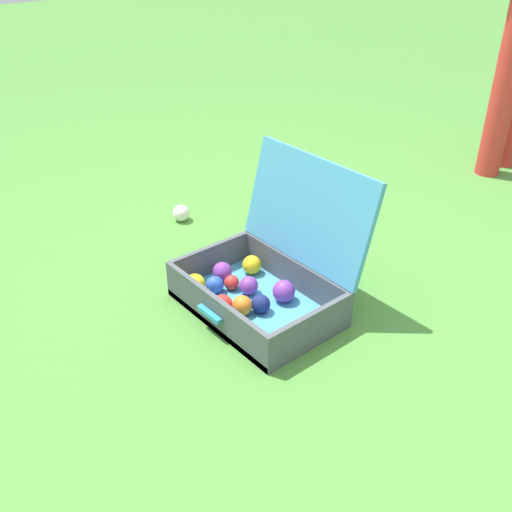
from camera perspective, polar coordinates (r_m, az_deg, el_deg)
The scene contains 3 objects.
ground_plane at distance 2.04m, azimuth 0.10°, elevation -4.62°, with size 16.00×16.00×0.00m, color #4C8C38.
open_suitcase at distance 1.98m, azimuth 0.87°, elevation -2.03°, with size 0.55×0.49×0.49m.
stray_ball_on_grass at distance 2.58m, azimuth -7.39°, elevation 4.22°, with size 0.07×0.07×0.07m, color white.
Camera 1 is at (1.27, -1.06, 1.19)m, focal length 40.60 mm.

